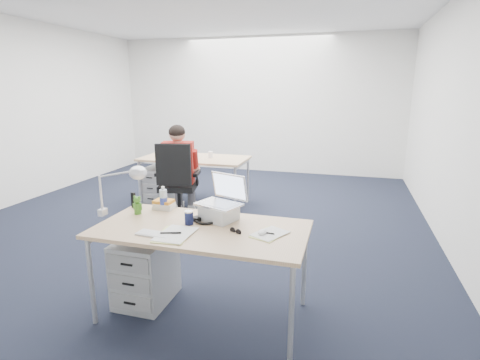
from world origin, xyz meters
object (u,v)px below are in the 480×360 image
at_px(can_koozie, 189,218).
at_px(dark_laptop, 174,153).
at_px(water_bottle, 163,198).
at_px(wireless_keyboard, 154,234).
at_px(seated_person, 181,172).
at_px(book_stack, 164,204).
at_px(silver_laptop, 219,199).
at_px(office_chair, 178,200).
at_px(cordless_phone, 133,200).
at_px(drawer_pedestal_far, 158,185).
at_px(computer_mouse, 262,232).
at_px(desk_far, 195,160).
at_px(desk_near, 201,233).
at_px(bear_figurine, 137,205).
at_px(headphones, 206,220).
at_px(drawer_pedestal_near, 146,270).
at_px(sunglasses, 236,231).
at_px(far_cup, 211,155).
at_px(desk_lamp, 115,190).

bearing_deg(can_koozie, dark_laptop, 118.29).
bearing_deg(water_bottle, wireless_keyboard, -69.42).
xyz_separation_m(seated_person, wireless_keyboard, (0.87, -2.30, 0.09)).
height_order(book_stack, dark_laptop, dark_laptop).
bearing_deg(silver_laptop, wireless_keyboard, -108.50).
distance_m(office_chair, water_bottle, 1.79).
distance_m(silver_laptop, cordless_phone, 0.84).
xyz_separation_m(wireless_keyboard, dark_laptop, (-1.13, 2.65, 0.11)).
relative_size(drawer_pedestal_far, computer_mouse, 5.76).
bearing_deg(water_bottle, book_stack, 114.36).
bearing_deg(desk_far, silver_laptop, -63.09).
bearing_deg(drawer_pedestal_far, desk_far, 6.55).
relative_size(silver_laptop, wireless_keyboard, 1.35).
height_order(desk_near, bear_figurine, bear_figurine).
bearing_deg(computer_mouse, desk_far, 127.99).
distance_m(computer_mouse, headphones, 0.50).
distance_m(drawer_pedestal_near, computer_mouse, 1.11).
height_order(drawer_pedestal_far, silver_laptop, silver_laptop).
bearing_deg(sunglasses, office_chair, 149.21).
xyz_separation_m(drawer_pedestal_far, cordless_phone, (1.05, -2.36, 0.52)).
relative_size(can_koozie, cordless_phone, 0.79).
bearing_deg(office_chair, desk_near, -72.14).
xyz_separation_m(can_koozie, sunglasses, (0.39, -0.07, -0.04)).
bearing_deg(bear_figurine, far_cup, 101.46).
relative_size(desk_lamp, far_cup, 4.65).
bearing_deg(headphones, computer_mouse, -16.39).
bearing_deg(drawer_pedestal_far, computer_mouse, -49.32).
bearing_deg(can_koozie, wireless_keyboard, -119.80).
bearing_deg(desk_far, headphones, -65.20).
bearing_deg(book_stack, headphones, -23.59).
height_order(water_bottle, dark_laptop, dark_laptop).
bearing_deg(desk_near, desk_far, 113.91).
height_order(desk_far, water_bottle, water_bottle).
bearing_deg(drawer_pedestal_near, seated_person, 106.73).
relative_size(wireless_keyboard, far_cup, 2.68).
distance_m(drawer_pedestal_far, far_cup, 0.99).
distance_m(cordless_phone, sunglasses, 1.08).
relative_size(desk_near, cordless_phone, 11.59).
bearing_deg(cordless_phone, sunglasses, 2.01).
bearing_deg(seated_person, wireless_keyboard, -84.12).
bearing_deg(seated_person, can_koozie, -78.15).
xyz_separation_m(office_chair, headphones, (1.09, -1.77, 0.44)).
bearing_deg(sunglasses, book_stack, 178.09).
bearing_deg(seated_person, computer_mouse, -67.05).
distance_m(wireless_keyboard, sunglasses, 0.58).
height_order(headphones, bear_figurine, bear_figurine).
distance_m(headphones, desk_lamp, 0.78).
xyz_separation_m(can_koozie, far_cup, (-0.84, 2.71, -0.01)).
relative_size(headphones, sunglasses, 2.19).
bearing_deg(headphones, sunglasses, -29.40).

